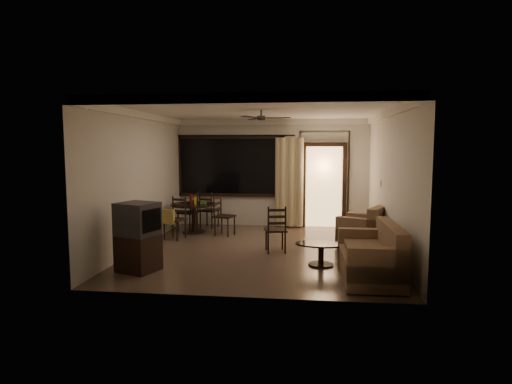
# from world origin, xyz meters

# --- Properties ---
(ground) EXTENTS (5.50, 5.50, 0.00)m
(ground) POSITION_xyz_m (0.00, 0.00, 0.00)
(ground) COLOR #7F6651
(ground) RESTS_ON ground
(room_shell) EXTENTS (5.50, 6.70, 5.50)m
(room_shell) POSITION_xyz_m (0.59, 1.77, 1.83)
(room_shell) COLOR beige
(room_shell) RESTS_ON ground
(dining_table) EXTENTS (1.12, 1.12, 0.92)m
(dining_table) POSITION_xyz_m (-1.82, 1.63, 0.56)
(dining_table) COLOR black
(dining_table) RESTS_ON ground
(dining_chair_west) EXTENTS (0.52, 0.52, 0.95)m
(dining_chair_west) POSITION_xyz_m (-2.04, 1.87, 0.28)
(dining_chair_west) COLOR black
(dining_chair_west) RESTS_ON ground
(dining_chair_east) EXTENTS (0.52, 0.52, 0.95)m
(dining_chair_east) POSITION_xyz_m (-1.02, 1.38, 0.28)
(dining_chair_east) COLOR black
(dining_chair_east) RESTS_ON ground
(dining_chair_south) EXTENTS (0.52, 0.56, 0.95)m
(dining_chair_south) POSITION_xyz_m (-2.05, 0.80, 0.31)
(dining_chair_south) COLOR black
(dining_chair_south) RESTS_ON ground
(dining_chair_north) EXTENTS (0.52, 0.52, 0.95)m
(dining_chair_north) POSITION_xyz_m (-1.60, 2.29, 0.28)
(dining_chair_north) COLOR black
(dining_chair_north) RESTS_ON ground
(tv_cabinet) EXTENTS (0.75, 0.72, 1.16)m
(tv_cabinet) POSITION_xyz_m (-1.90, -1.68, 0.58)
(tv_cabinet) COLOR black
(tv_cabinet) RESTS_ON ground
(sofa) EXTENTS (0.87, 1.62, 0.86)m
(sofa) POSITION_xyz_m (1.96, -1.69, 0.34)
(sofa) COLOR #4F3424
(sofa) RESTS_ON ground
(armchair) EXTENTS (1.11, 1.11, 0.84)m
(armchair) POSITION_xyz_m (2.10, 0.50, 0.35)
(armchair) COLOR #4F3424
(armchair) RESTS_ON ground
(coffee_table) EXTENTS (0.90, 0.54, 0.40)m
(coffee_table) POSITION_xyz_m (1.17, -0.99, 0.26)
(coffee_table) COLOR black
(coffee_table) RESTS_ON ground
(side_chair) EXTENTS (0.49, 0.49, 0.94)m
(side_chair) POSITION_xyz_m (0.30, -0.12, 0.28)
(side_chair) COLOR black
(side_chair) RESTS_ON ground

